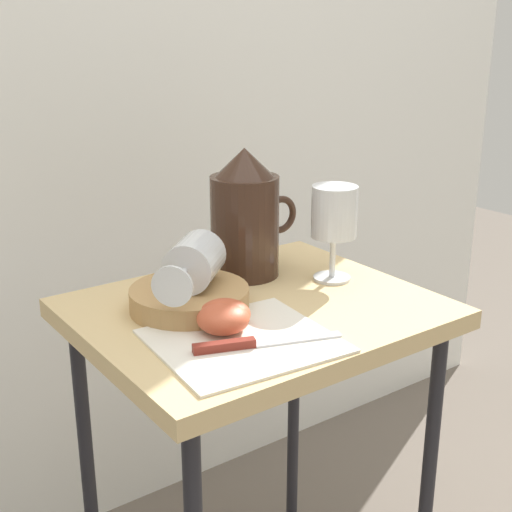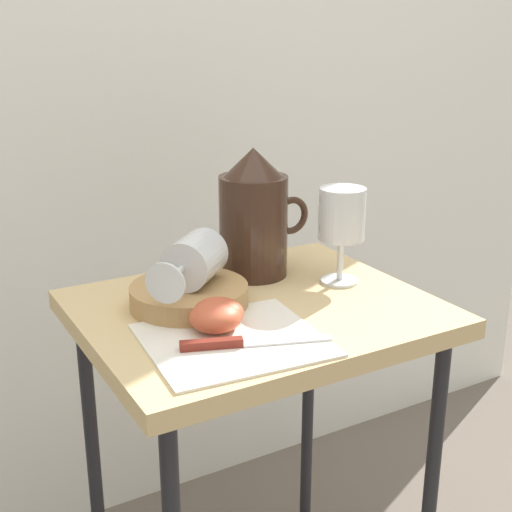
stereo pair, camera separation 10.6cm
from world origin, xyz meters
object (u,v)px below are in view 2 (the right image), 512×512
Objects in this scene: apple_half_right at (218,313)px; pitcher at (254,224)px; table at (256,347)px; wine_glass_upright at (342,219)px; wine_glass_tipped_near at (194,260)px; apple_half_left at (215,317)px; basket_tray at (189,296)px; knife at (234,343)px.

pitcher is at bearing 47.91° from apple_half_right.
table is 0.25m from wine_glass_upright.
pitcher is 1.39× the size of wine_glass_tipped_near.
wine_glass_tipped_near reaches higher than apple_half_left.
basket_tray is at bearing -153.54° from pitcher.
wine_glass_upright is 0.81× the size of knife.
apple_half_left is 0.06m from knife.
basket_tray is 0.19m from pitcher.
knife is (-0.17, -0.25, -0.08)m from pitcher.
apple_half_right is at bearing 81.23° from knife.
apple_half_right is (-0.16, -0.18, -0.07)m from pitcher.
pitcher is 0.25m from apple_half_right.
knife is (-0.01, -0.07, -0.02)m from apple_half_right.
pitcher reaches higher than wine_glass_tipped_near.
knife is at bearing -153.35° from wine_glass_upright.
table is at bearing 31.68° from apple_half_left.
knife is (-0.00, -0.06, -0.02)m from apple_half_left.
pitcher is at bearing 47.99° from apple_half_left.
wine_glass_upright is at bearing 26.65° from knife.
wine_glass_tipped_near is 2.14× the size of apple_half_right.
basket_tray is 2.45× the size of apple_half_right.
apple_half_left and apple_half_right have the same top height.
basket_tray is 0.11m from apple_half_left.
basket_tray reaches higher than knife.
wine_glass_tipped_near is (0.01, 0.00, 0.06)m from basket_tray.
knife is at bearing -98.77° from apple_half_right.
wine_glass_upright is 1.02× the size of wine_glass_tipped_near.
wine_glass_upright is (0.17, 0.02, 0.18)m from table.
wine_glass_upright is at bearing 5.47° from table.
basket_tray is 0.06m from wine_glass_tipped_near.
table is 0.22m from pitcher.
apple_half_left is (-0.01, -0.11, 0.01)m from basket_tray.
pitcher is at bearing 27.69° from wine_glass_tipped_near.
basket_tray is at bearing 85.59° from apple_half_left.
apple_half_left is (-0.10, -0.06, 0.10)m from table.
apple_half_right is (0.00, -0.10, 0.01)m from basket_tray.
wine_glass_upright is 0.29m from apple_half_right.
wine_glass_tipped_near reaches higher than knife.
wine_glass_upright is at bearing 14.49° from apple_half_right.
apple_half_left is (-0.17, -0.19, -0.07)m from pitcher.
pitcher is 0.17m from wine_glass_tipped_near.
pitcher reaches higher than knife.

